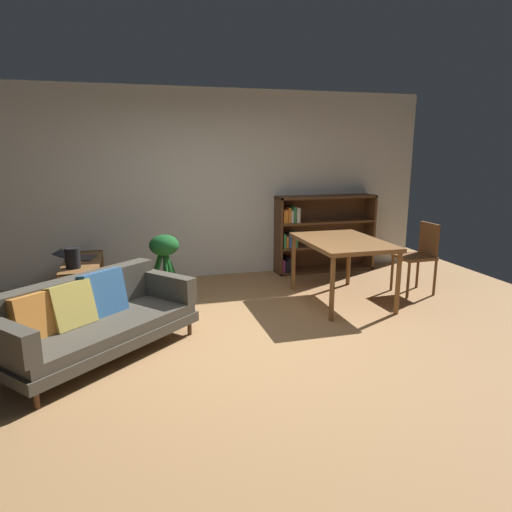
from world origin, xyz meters
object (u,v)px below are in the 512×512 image
object	(u,v)px
open_laptop	(77,257)
dining_chair_near	(420,253)
media_console	(84,283)
desk_speaker	(73,258)
dining_table	(343,246)
bookshelf	(319,234)
fabric_couch	(91,318)
potted_floor_plant	(165,261)

from	to	relation	value
open_laptop	dining_chair_near	xyz separation A→B (m)	(4.29, -0.89, -0.03)
media_console	dining_chair_near	world-z (taller)	dining_chair_near
open_laptop	desk_speaker	world-z (taller)	desk_speaker
media_console	dining_table	world-z (taller)	dining_table
bookshelf	fabric_couch	bearing A→B (deg)	-144.42
fabric_couch	desk_speaker	world-z (taller)	desk_speaker
potted_floor_plant	dining_table	size ratio (longest dim) A/B	0.64
potted_floor_plant	bookshelf	size ratio (longest dim) A/B	0.54
open_laptop	dining_chair_near	bearing A→B (deg)	-11.68
media_console	bookshelf	xyz separation A→B (m)	(3.41, 0.72, 0.32)
desk_speaker	potted_floor_plant	world-z (taller)	potted_floor_plant
media_console	potted_floor_plant	distance (m)	1.03
desk_speaker	dining_chair_near	distance (m)	4.30
fabric_couch	open_laptop	size ratio (longest dim) A/B	3.67
media_console	open_laptop	distance (m)	0.35
desk_speaker	dining_chair_near	size ratio (longest dim) A/B	0.25
media_console	open_laptop	bearing A→B (deg)	111.20
media_console	dining_chair_near	size ratio (longest dim) A/B	1.34
dining_table	bookshelf	distance (m)	1.52
potted_floor_plant	desk_speaker	bearing A→B (deg)	-173.25
dining_table	dining_chair_near	bearing A→B (deg)	2.14
dining_table	dining_chair_near	world-z (taller)	dining_chair_near
dining_table	potted_floor_plant	bearing A→B (deg)	164.87
fabric_couch	dining_chair_near	bearing A→B (deg)	12.07
potted_floor_plant	dining_chair_near	size ratio (longest dim) A/B	0.91
dining_table	bookshelf	xyz separation A→B (m)	(0.32, 1.48, -0.12)
dining_table	fabric_couch	bearing A→B (deg)	-164.20
open_laptop	dining_table	world-z (taller)	dining_table
media_console	potted_floor_plant	xyz separation A→B (m)	(0.98, -0.18, 0.26)
desk_speaker	bookshelf	bearing A→B (deg)	16.56
fabric_couch	dining_chair_near	xyz separation A→B (m)	(4.02, 0.86, 0.17)
fabric_couch	desk_speaker	distance (m)	1.32
dining_chair_near	bookshelf	xyz separation A→B (m)	(-0.81, 1.44, 0.05)
media_console	dining_chair_near	xyz separation A→B (m)	(4.22, -0.71, 0.27)
bookshelf	open_laptop	bearing A→B (deg)	-171.01
bookshelf	dining_table	bearing A→B (deg)	-102.15
open_laptop	potted_floor_plant	bearing A→B (deg)	-18.91
desk_speaker	dining_table	world-z (taller)	dining_table
media_console	desk_speaker	xyz separation A→B (m)	(-0.06, -0.31, 0.39)
fabric_couch	dining_table	distance (m)	3.02
media_console	bookshelf	world-z (taller)	bookshelf
desk_speaker	media_console	bearing A→B (deg)	78.54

